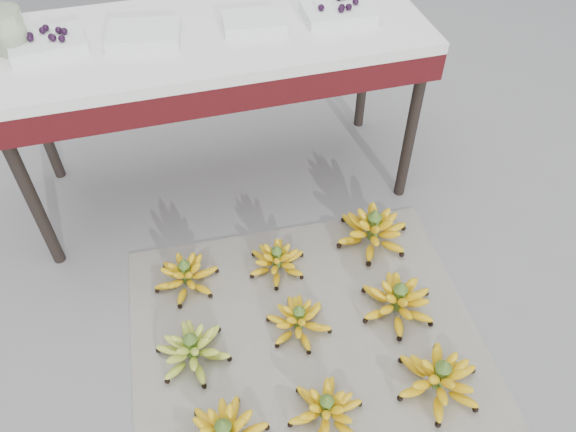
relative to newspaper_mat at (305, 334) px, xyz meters
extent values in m
plane|color=slate|center=(-0.07, -0.03, 0.00)|extent=(60.00, 60.00, 0.00)
cube|color=silver|center=(0.00, 0.00, 0.00)|extent=(1.30, 1.11, 0.01)
ellipsoid|color=yellow|center=(-0.36, -0.32, 0.11)|extent=(0.14, 0.14, 0.05)
cone|color=#426421|center=(-0.36, -0.32, 0.15)|extent=(0.05, 0.05, 0.04)
ellipsoid|color=yellow|center=(-0.03, -0.32, 0.04)|extent=(0.28, 0.28, 0.07)
ellipsoid|color=yellow|center=(-0.03, -0.32, 0.07)|extent=(0.20, 0.20, 0.05)
ellipsoid|color=yellow|center=(-0.03, -0.32, 0.10)|extent=(0.13, 0.13, 0.05)
cylinder|color=#426421|center=(-0.03, -0.32, 0.07)|extent=(0.04, 0.04, 0.10)
cone|color=#426421|center=(-0.03, -0.32, 0.13)|extent=(0.05, 0.05, 0.04)
ellipsoid|color=yellow|center=(0.37, -0.32, 0.05)|extent=(0.30, 0.30, 0.09)
ellipsoid|color=yellow|center=(0.37, -0.32, 0.08)|extent=(0.21, 0.21, 0.06)
ellipsoid|color=yellow|center=(0.37, -0.32, 0.12)|extent=(0.14, 0.14, 0.05)
cylinder|color=#426421|center=(0.37, -0.32, 0.08)|extent=(0.05, 0.05, 0.12)
cone|color=#426421|center=(0.37, -0.32, 0.16)|extent=(0.06, 0.06, 0.04)
ellipsoid|color=#91BF3B|center=(-0.41, 0.01, 0.04)|extent=(0.34, 0.34, 0.08)
ellipsoid|color=#91BF3B|center=(-0.41, 0.01, 0.08)|extent=(0.24, 0.24, 0.06)
ellipsoid|color=#91BF3B|center=(-0.41, 0.01, 0.11)|extent=(0.16, 0.16, 0.05)
cylinder|color=#426421|center=(-0.41, 0.01, 0.08)|extent=(0.04, 0.04, 0.11)
cone|color=#426421|center=(-0.41, 0.01, 0.14)|extent=(0.05, 0.05, 0.04)
ellipsoid|color=yellow|center=(-0.02, 0.03, 0.04)|extent=(0.25, 0.25, 0.07)
ellipsoid|color=yellow|center=(-0.02, 0.03, 0.07)|extent=(0.17, 0.17, 0.05)
ellipsoid|color=yellow|center=(-0.02, 0.03, 0.10)|extent=(0.11, 0.11, 0.04)
cylinder|color=#426421|center=(-0.02, 0.03, 0.07)|extent=(0.04, 0.04, 0.10)
cone|color=#426421|center=(-0.02, 0.03, 0.13)|extent=(0.05, 0.05, 0.03)
ellipsoid|color=yellow|center=(0.36, 0.01, 0.04)|extent=(0.31, 0.31, 0.08)
ellipsoid|color=yellow|center=(0.36, 0.01, 0.08)|extent=(0.22, 0.22, 0.06)
ellipsoid|color=yellow|center=(0.36, 0.01, 0.12)|extent=(0.14, 0.14, 0.05)
cylinder|color=#426421|center=(0.36, 0.01, 0.08)|extent=(0.05, 0.05, 0.11)
cone|color=#426421|center=(0.36, 0.01, 0.15)|extent=(0.05, 0.05, 0.04)
ellipsoid|color=yellow|center=(-0.38, 0.34, 0.04)|extent=(0.31, 0.31, 0.07)
ellipsoid|color=yellow|center=(-0.38, 0.34, 0.07)|extent=(0.22, 0.22, 0.05)
ellipsoid|color=yellow|center=(-0.38, 0.34, 0.10)|extent=(0.14, 0.14, 0.05)
cylinder|color=#426421|center=(-0.38, 0.34, 0.07)|extent=(0.04, 0.04, 0.10)
cone|color=#426421|center=(-0.38, 0.34, 0.14)|extent=(0.05, 0.05, 0.04)
ellipsoid|color=yellow|center=(-0.02, 0.32, 0.04)|extent=(0.23, 0.23, 0.07)
ellipsoid|color=yellow|center=(-0.02, 0.32, 0.07)|extent=(0.17, 0.17, 0.05)
ellipsoid|color=yellow|center=(-0.02, 0.32, 0.10)|extent=(0.11, 0.11, 0.04)
cylinder|color=#426421|center=(-0.02, 0.32, 0.07)|extent=(0.04, 0.04, 0.09)
cone|color=#426421|center=(-0.02, 0.32, 0.13)|extent=(0.04, 0.04, 0.03)
ellipsoid|color=yellow|center=(0.40, 0.36, 0.05)|extent=(0.31, 0.31, 0.09)
ellipsoid|color=yellow|center=(0.40, 0.36, 0.09)|extent=(0.22, 0.22, 0.07)
ellipsoid|color=yellow|center=(0.40, 0.36, 0.12)|extent=(0.14, 0.14, 0.06)
cylinder|color=#426421|center=(0.40, 0.36, 0.09)|extent=(0.05, 0.05, 0.12)
cone|color=#426421|center=(0.40, 0.36, 0.17)|extent=(0.06, 0.06, 0.04)
cylinder|color=black|center=(-0.87, 0.61, 0.36)|extent=(0.05, 0.05, 0.73)
cylinder|color=black|center=(0.63, 0.61, 0.36)|extent=(0.05, 0.05, 0.73)
cylinder|color=black|center=(-0.87, 1.14, 0.36)|extent=(0.05, 0.05, 0.73)
cylinder|color=black|center=(0.63, 1.14, 0.36)|extent=(0.05, 0.05, 0.73)
cube|color=#430C10|center=(-0.12, 0.88, 0.67)|extent=(1.61, 0.64, 0.11)
cube|color=white|center=(-0.12, 0.88, 0.75)|extent=(1.61, 0.64, 0.04)
cube|color=silver|center=(-0.69, 0.89, 0.79)|extent=(0.28, 0.21, 0.04)
sphere|color=black|center=(-0.70, 0.93, 0.82)|extent=(0.02, 0.02, 0.02)
sphere|color=black|center=(-0.62, 0.90, 0.82)|extent=(0.02, 0.02, 0.02)
sphere|color=black|center=(-0.66, 0.86, 0.82)|extent=(0.02, 0.02, 0.02)
sphere|color=black|center=(-0.74, 0.90, 0.82)|extent=(0.02, 0.02, 0.02)
sphere|color=black|center=(-0.63, 0.85, 0.82)|extent=(0.02, 0.02, 0.02)
sphere|color=black|center=(-0.69, 0.94, 0.82)|extent=(0.02, 0.02, 0.02)
sphere|color=black|center=(-0.64, 0.91, 0.82)|extent=(0.02, 0.02, 0.02)
sphere|color=black|center=(-0.67, 0.87, 0.82)|extent=(0.02, 0.02, 0.02)
sphere|color=black|center=(-0.74, 0.88, 0.82)|extent=(0.02, 0.02, 0.02)
cube|color=silver|center=(-0.36, 0.87, 0.79)|extent=(0.28, 0.23, 0.04)
cube|color=silver|center=(0.04, 0.86, 0.79)|extent=(0.24, 0.18, 0.04)
cube|color=silver|center=(0.36, 0.84, 0.79)|extent=(0.27, 0.20, 0.04)
sphere|color=black|center=(0.36, 0.81, 0.82)|extent=(0.02, 0.02, 0.02)
sphere|color=black|center=(0.36, 0.80, 0.82)|extent=(0.02, 0.02, 0.02)
sphere|color=black|center=(0.39, 0.81, 0.82)|extent=(0.02, 0.02, 0.02)
sphere|color=black|center=(0.29, 0.83, 0.82)|extent=(0.02, 0.02, 0.02)
sphere|color=black|center=(0.43, 0.84, 0.82)|extent=(0.02, 0.02, 0.02)
cylinder|color=beige|center=(-0.80, 0.91, 0.84)|extent=(0.14, 0.14, 0.15)
camera|label=1|loc=(-0.35, -1.05, 1.79)|focal=35.00mm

